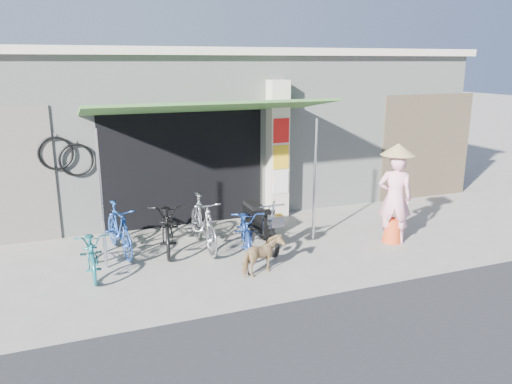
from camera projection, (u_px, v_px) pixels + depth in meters
name	position (u px, v px, depth m)	size (l,w,h in m)	color
ground	(287.00, 259.00, 8.78)	(80.00, 80.00, 0.00)	gray
bicycle_shop	(206.00, 123.00, 12.91)	(12.30, 5.30, 3.66)	#A4A9A1
shop_pillar	(277.00, 150.00, 10.91)	(0.42, 0.44, 3.00)	beige
awning	(209.00, 109.00, 9.30)	(4.60, 1.88, 2.72)	#3A692F
neighbour_right	(426.00, 147.00, 12.53)	(2.60, 0.06, 2.60)	brown
bike_teal	(92.00, 251.00, 8.12)	(0.52, 1.49, 0.78)	#196970
bike_blue	(119.00, 229.00, 8.94)	(0.43, 1.54, 0.93)	navy
bike_black	(168.00, 224.00, 9.18)	(0.64, 1.82, 0.96)	black
bike_silver	(203.00, 222.00, 9.18)	(0.47, 1.67, 1.00)	#A3A2A6
bike_navy	(246.00, 229.00, 9.07)	(0.57, 1.63, 0.86)	navy
street_dog	(263.00, 256.00, 8.09)	(0.34, 0.75, 0.63)	#9A7051
moped	(259.00, 223.00, 9.35)	(0.48, 1.70, 0.96)	black
nun	(395.00, 195.00, 9.41)	(0.76, 0.70, 1.92)	#FBA9BA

